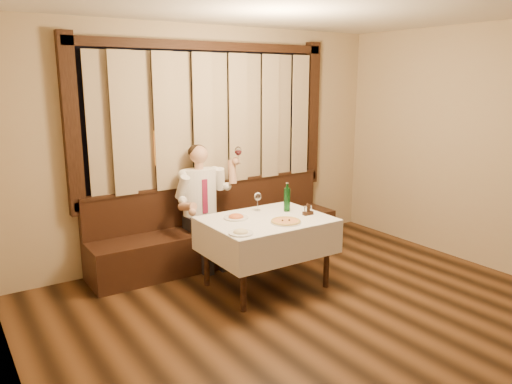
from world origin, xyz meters
TOP-DOWN VIEW (x-y plane):
  - room at (-0.00, 0.97)m, footprint 5.01×6.01m
  - banquette at (0.00, 2.72)m, footprint 3.20×0.61m
  - dining_table at (0.00, 1.70)m, footprint 1.27×0.97m
  - pizza at (0.07, 1.46)m, footprint 0.32×0.32m
  - pasta_red at (-0.27, 1.87)m, footprint 0.26×0.26m
  - pasta_cream at (-0.50, 1.40)m, footprint 0.23×0.23m
  - green_bottle at (0.35, 1.81)m, footprint 0.07×0.07m
  - table_wine_glass at (0.09, 2.01)m, footprint 0.08×0.08m
  - cruet_caddy at (0.45, 1.57)m, footprint 0.11×0.06m
  - seated_man at (-0.25, 2.63)m, footprint 0.79×0.59m

SIDE VIEW (x-z plane):
  - banquette at x=0.00m, z-range -0.16..0.78m
  - dining_table at x=0.00m, z-range 0.27..1.03m
  - pizza at x=0.07m, z-range 0.75..0.79m
  - pasta_cream at x=-0.50m, z-range 0.75..0.83m
  - pasta_red at x=-0.27m, z-range 0.75..0.84m
  - cruet_caddy at x=0.45m, z-range 0.74..0.86m
  - seated_man at x=-0.25m, z-range 0.11..1.55m
  - green_bottle at x=0.35m, z-range 0.73..1.05m
  - table_wine_glass at x=0.09m, z-range 0.80..1.01m
  - room at x=0.00m, z-range 0.09..2.91m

